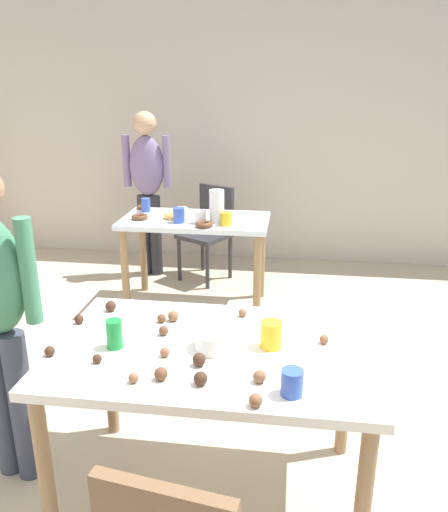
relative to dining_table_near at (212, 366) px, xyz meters
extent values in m
plane|color=tan|center=(0.09, 0.15, -0.66)|extent=(6.40, 6.40, 0.00)
cube|color=#BCB2A3|center=(0.09, 3.35, 0.64)|extent=(6.40, 0.10, 2.60)
cube|color=silver|center=(0.00, 0.00, 0.07)|extent=(1.32, 0.84, 0.04)
cylinder|color=olive|center=(-0.60, -0.36, -0.30)|extent=(0.06, 0.06, 0.71)
cylinder|color=olive|center=(0.60, -0.36, -0.30)|extent=(0.06, 0.06, 0.71)
cylinder|color=olive|center=(-0.60, 0.36, -0.30)|extent=(0.06, 0.06, 0.71)
cylinder|color=olive|center=(0.60, 0.36, -0.30)|extent=(0.06, 0.06, 0.71)
cube|color=silver|center=(-0.46, 2.02, 0.07)|extent=(1.16, 0.62, 0.04)
cylinder|color=olive|center=(-0.98, 1.78, -0.30)|extent=(0.06, 0.06, 0.71)
cylinder|color=olive|center=(0.06, 1.78, -0.30)|extent=(0.06, 0.06, 0.71)
cylinder|color=olive|center=(-0.98, 2.27, -0.30)|extent=(0.06, 0.06, 0.71)
cylinder|color=olive|center=(0.06, 2.27, -0.30)|extent=(0.06, 0.06, 0.71)
cube|color=#2D2D33|center=(-0.49, 2.61, -0.23)|extent=(0.55, 0.55, 0.04)
cube|color=#2D2D33|center=(-0.40, 2.77, 0.00)|extent=(0.35, 0.22, 0.42)
cylinder|color=#2D2D33|center=(-0.43, 2.38, -0.45)|extent=(0.04, 0.04, 0.41)
cylinder|color=#2D2D33|center=(-0.72, 2.55, -0.45)|extent=(0.04, 0.04, 0.41)
cylinder|color=#2D2D33|center=(-0.26, 2.68, -0.45)|extent=(0.04, 0.04, 0.41)
cylinder|color=#2D2D33|center=(-0.55, 2.85, -0.45)|extent=(0.04, 0.04, 0.41)
cylinder|color=#383D4C|center=(-0.99, 0.02, -0.29)|extent=(0.11, 0.11, 0.75)
cylinder|color=#383D4C|center=(-0.88, 0.00, -0.29)|extent=(0.11, 0.11, 0.75)
cylinder|color=#3D7A56|center=(-0.75, -0.02, 0.39)|extent=(0.08, 0.08, 0.45)
cylinder|color=#28282D|center=(-0.98, 2.69, -0.27)|extent=(0.11, 0.11, 0.77)
cylinder|color=#28282D|center=(-1.09, 2.69, -0.27)|extent=(0.11, 0.11, 0.77)
ellipsoid|color=slate|center=(-1.03, 2.69, 0.39)|extent=(0.33, 0.21, 0.55)
sphere|color=tan|center=(-1.03, 2.69, 0.77)|extent=(0.21, 0.21, 0.21)
cylinder|color=slate|center=(-0.84, 2.68, 0.43)|extent=(0.07, 0.07, 0.47)
cylinder|color=slate|center=(-1.22, 2.69, 0.43)|extent=(0.07, 0.07, 0.47)
cylinder|color=white|center=(0.02, -0.01, 0.13)|extent=(0.17, 0.17, 0.08)
cylinder|color=#198438|center=(-0.39, -0.06, 0.15)|extent=(0.07, 0.07, 0.12)
cube|color=silver|center=(0.55, -0.23, 0.09)|extent=(0.17, 0.02, 0.01)
cylinder|color=#3351B2|center=(0.33, -0.29, 0.14)|extent=(0.08, 0.08, 0.10)
cylinder|color=yellow|center=(0.24, 0.03, 0.15)|extent=(0.09, 0.09, 0.11)
sphere|color=brown|center=(-0.26, 0.19, 0.11)|extent=(0.04, 0.04, 0.04)
sphere|color=brown|center=(-0.17, -0.10, 0.11)|extent=(0.04, 0.04, 0.04)
sphere|color=brown|center=(0.46, 0.09, 0.11)|extent=(0.04, 0.04, 0.04)
sphere|color=#3D2319|center=(0.00, -0.28, 0.12)|extent=(0.05, 0.05, 0.05)
sphere|color=brown|center=(-0.21, 0.21, 0.12)|extent=(0.05, 0.05, 0.05)
sphere|color=#3D2319|center=(-0.53, 0.28, 0.12)|extent=(0.05, 0.05, 0.05)
sphere|color=#3D2319|center=(-0.42, -0.18, 0.11)|extent=(0.04, 0.04, 0.04)
sphere|color=brown|center=(-0.22, 0.07, 0.11)|extent=(0.04, 0.04, 0.04)
sphere|color=brown|center=(-0.15, -0.26, 0.12)|extent=(0.05, 0.05, 0.05)
sphere|color=#3D2319|center=(-0.63, -0.16, 0.11)|extent=(0.04, 0.04, 0.04)
sphere|color=#3D2319|center=(-0.63, 0.13, 0.11)|extent=(0.04, 0.04, 0.04)
sphere|color=#3D2319|center=(-0.03, -0.15, 0.12)|extent=(0.05, 0.05, 0.05)
sphere|color=brown|center=(-0.24, -0.30, 0.11)|extent=(0.04, 0.04, 0.04)
sphere|color=brown|center=(0.21, -0.23, 0.11)|extent=(0.05, 0.05, 0.05)
sphere|color=brown|center=(0.21, -0.38, 0.11)|extent=(0.05, 0.05, 0.05)
sphere|color=brown|center=(0.09, 0.30, 0.11)|extent=(0.04, 0.04, 0.04)
cylinder|color=white|center=(-0.27, 1.93, 0.22)|extent=(0.12, 0.12, 0.25)
cylinder|color=yellow|center=(-0.19, 1.85, 0.14)|extent=(0.09, 0.09, 0.10)
cylinder|color=#3351B2|center=(-0.56, 1.88, 0.15)|extent=(0.09, 0.09, 0.12)
cylinder|color=white|center=(-0.39, 1.88, 0.14)|extent=(0.09, 0.09, 0.10)
cylinder|color=#3351B2|center=(-0.91, 2.18, 0.15)|extent=(0.07, 0.07, 0.11)
torus|color=brown|center=(-0.89, 1.93, 0.11)|extent=(0.13, 0.13, 0.04)
torus|color=white|center=(-0.62, 2.21, 0.11)|extent=(0.13, 0.13, 0.04)
torus|color=gold|center=(-0.63, 1.99, 0.11)|extent=(0.14, 0.14, 0.04)
torus|color=brown|center=(-0.34, 1.79, 0.11)|extent=(0.13, 0.13, 0.04)
torus|color=brown|center=(-0.96, 2.26, 0.11)|extent=(0.10, 0.10, 0.03)
torus|color=brown|center=(-0.28, 2.07, 0.11)|extent=(0.13, 0.13, 0.04)
camera|label=1|loc=(0.30, -1.83, 1.13)|focal=35.74mm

